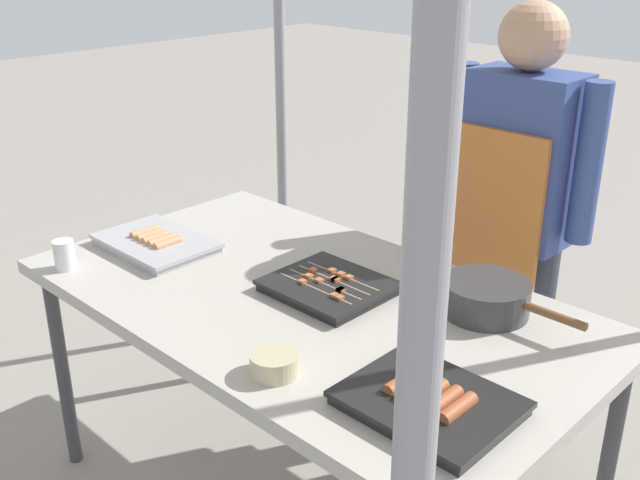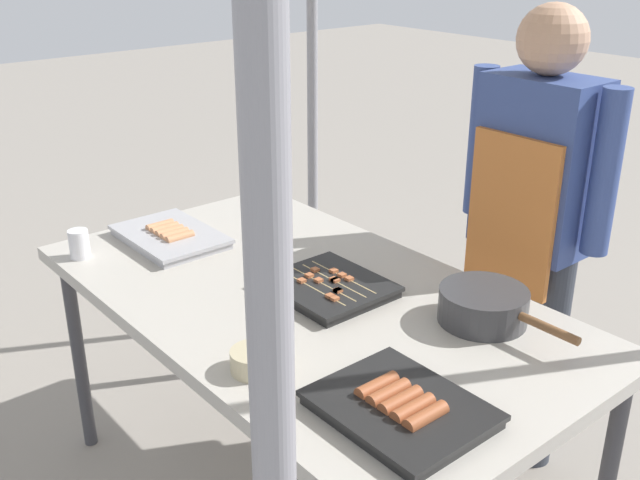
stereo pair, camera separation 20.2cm
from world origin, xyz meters
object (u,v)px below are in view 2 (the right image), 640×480
at_px(stall_table, 306,311).
at_px(drink_cup_near_edge, 79,244).
at_px(vendor_woman, 531,210).
at_px(tray_grilled_sausages, 400,408).
at_px(cooking_wok, 484,305).
at_px(condiment_bowl, 255,360).
at_px(tray_meat_skewers, 328,287).
at_px(tray_pork_links, 170,236).

height_order(stall_table, drink_cup_near_edge, drink_cup_near_edge).
bearing_deg(stall_table, vendor_woman, 75.23).
bearing_deg(drink_cup_near_edge, tray_grilled_sausages, 8.51).
relative_size(tray_grilled_sausages, vendor_woman, 0.23).
distance_m(cooking_wok, drink_cup_near_edge, 1.22).
bearing_deg(condiment_bowl, tray_meat_skewers, 116.57).
xyz_separation_m(tray_grilled_sausages, cooking_wok, (-0.15, 0.45, 0.03)).
xyz_separation_m(stall_table, drink_cup_near_edge, (-0.64, -0.37, 0.10)).
height_order(tray_grilled_sausages, vendor_woman, vendor_woman).
xyz_separation_m(stall_table, vendor_woman, (0.20, 0.74, 0.18)).
bearing_deg(cooking_wok, stall_table, -147.96).
bearing_deg(tray_pork_links, cooking_wok, 19.95).
distance_m(stall_table, condiment_bowl, 0.40).
bearing_deg(cooking_wok, tray_grilled_sausages, -71.93).
bearing_deg(cooking_wok, condiment_bowl, -107.74).
xyz_separation_m(tray_grilled_sausages, condiment_bowl, (-0.33, -0.13, 0.01)).
bearing_deg(cooking_wok, drink_cup_near_edge, -148.98).
bearing_deg(vendor_woman, tray_pork_links, 47.60).
xyz_separation_m(tray_meat_skewers, condiment_bowl, (0.19, -0.38, 0.01)).
xyz_separation_m(stall_table, tray_grilled_sausages, (0.55, -0.20, 0.07)).
xyz_separation_m(tray_pork_links, vendor_woman, (0.77, 0.84, 0.11)).
bearing_deg(stall_table, tray_meat_skewers, 61.74).
bearing_deg(tray_pork_links, stall_table, 9.97).
relative_size(stall_table, cooking_wok, 4.12).
bearing_deg(vendor_woman, condiment_bowl, 91.39).
distance_m(tray_meat_skewers, tray_pork_links, 0.62).
xyz_separation_m(tray_pork_links, drink_cup_near_edge, (-0.07, -0.27, 0.03)).
bearing_deg(tray_pork_links, condiment_bowl, -15.97).
bearing_deg(condiment_bowl, cooking_wok, 72.26).
relative_size(drink_cup_near_edge, vendor_woman, 0.06).
bearing_deg(tray_pork_links, vendor_woman, 47.60).
bearing_deg(tray_grilled_sausages, cooking_wok, 108.07).
distance_m(tray_grilled_sausages, cooking_wok, 0.48).
xyz_separation_m(drink_cup_near_edge, vendor_woman, (0.83, 1.11, 0.08)).
bearing_deg(drink_cup_near_edge, stall_table, 30.36).
height_order(cooking_wok, condiment_bowl, cooking_wok).
distance_m(tray_grilled_sausages, tray_meat_skewers, 0.58).
bearing_deg(condiment_bowl, stall_table, 124.00).
relative_size(tray_meat_skewers, cooking_wok, 0.82).
xyz_separation_m(cooking_wok, condiment_bowl, (-0.19, -0.58, -0.02)).
height_order(tray_pork_links, cooking_wok, cooking_wok).
relative_size(tray_pork_links, drink_cup_near_edge, 4.17).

